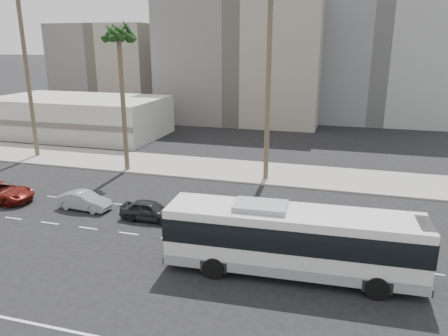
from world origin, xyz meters
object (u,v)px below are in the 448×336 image
(car_a, at_px, (150,210))
(palm_mid, at_px, (119,36))
(car_b, at_px, (85,201))
(city_bus, at_px, (292,239))

(car_a, relative_size, palm_mid, 0.30)
(car_a, xyz_separation_m, car_b, (-5.50, 0.47, -0.04))
(car_a, bearing_deg, car_b, 84.92)
(car_a, height_order, palm_mid, palm_mid)
(palm_mid, bearing_deg, car_a, -54.66)
(city_bus, height_order, car_b, city_bus)
(city_bus, bearing_deg, car_a, 154.18)
(car_b, bearing_deg, city_bus, -103.48)
(city_bus, xyz_separation_m, car_b, (-15.91, 4.96, -1.35))
(city_bus, distance_m, car_a, 11.41)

